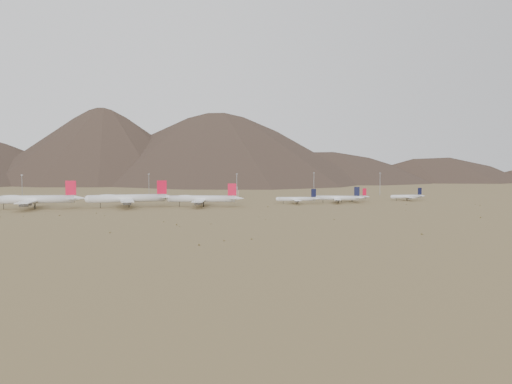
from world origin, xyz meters
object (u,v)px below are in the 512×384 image
object	(u,v)px
narrowbody_b	(339,198)
widebody_centre	(128,198)
narrowbody_a	(298,199)
control_tower	(234,193)
widebody_east	(202,199)
widebody_west	(33,199)

from	to	relation	value
narrowbody_b	widebody_centre	bearing A→B (deg)	-161.74
widebody_centre	narrowbody_a	bearing A→B (deg)	-3.85
narrowbody_a	control_tower	distance (m)	98.41
narrowbody_b	control_tower	distance (m)	121.35
control_tower	widebody_east	bearing A→B (deg)	-116.50
narrowbody_a	narrowbody_b	distance (m)	39.09
widebody_centre	control_tower	size ratio (longest dim) A/B	6.18
widebody_west	widebody_centre	xyz separation A→B (m)	(73.35, -3.96, -0.18)
narrowbody_a	control_tower	bearing A→B (deg)	123.82
widebody_centre	narrowbody_a	distance (m)	148.36
widebody_west	widebody_east	bearing A→B (deg)	-1.45
widebody_east	widebody_centre	bearing A→B (deg)	-173.89
widebody_east	control_tower	xyz separation A→B (m)	(48.60, 97.46, -1.44)
widebody_west	widebody_centre	size ratio (longest dim) A/B	1.02
widebody_west	widebody_centre	distance (m)	73.46
widebody_centre	control_tower	world-z (taller)	widebody_centre
widebody_east	narrowbody_a	distance (m)	87.62
widebody_west	control_tower	bearing A→B (deg)	29.07
widebody_east	narrowbody_b	size ratio (longest dim) A/B	1.48
narrowbody_a	narrowbody_b	world-z (taller)	narrowbody_b
narrowbody_a	control_tower	size ratio (longest dim) A/B	3.39
widebody_centre	narrowbody_b	distance (m)	187.40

